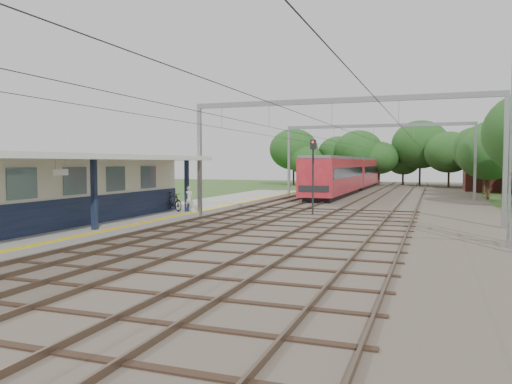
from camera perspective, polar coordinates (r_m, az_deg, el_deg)
The scene contains 14 objects.
ground at distance 15.81m, azimuth -14.23°, elevation -9.15°, with size 160.00×160.00×0.00m, color #2D4C1E.
ballast_bed at distance 43.17m, azimuth 13.47°, elevation -1.18°, with size 18.00×90.00×0.10m, color #473D33.
platform at distance 31.45m, azimuth -11.33°, elevation -2.59°, with size 5.00×52.00×0.35m, color gray.
yellow_stripe at distance 30.33m, azimuth -7.69°, elevation -2.42°, with size 0.45×52.00×0.01m, color yellow.
station_building at distance 26.47m, azimuth -21.80°, elevation 0.19°, with size 3.41×18.00×3.40m.
canopy at distance 24.96m, azimuth -21.50°, elevation 3.69°, with size 6.40×20.00×3.44m.
rail_tracks at distance 43.50m, azimuth 10.20°, elevation -0.94°, with size 11.80×88.00×0.15m.
catenary_system at distance 38.49m, azimuth 11.90°, elevation 6.44°, with size 17.22×88.00×7.00m.
tree_band at distance 70.09m, azimuth 15.83°, elevation 4.48°, with size 31.72×30.88×8.82m.
house_far at distance 65.20m, azimuth 26.23°, elevation 2.87°, with size 8.00×6.12×8.66m.
person at distance 31.39m, azimuth -7.71°, elevation -0.76°, with size 0.59×0.39×1.62m, color beige.
bicycle at distance 31.93m, azimuth -9.46°, elevation -1.10°, with size 0.55×1.96×1.18m, color black.
train at distance 58.66m, azimuth 10.75°, elevation 2.11°, with size 2.98×37.14×3.91m.
signal_post at distance 32.00m, azimuth 6.53°, elevation 2.97°, with size 0.38×0.33×4.86m.
Camera 1 is at (8.66, -12.78, 3.40)m, focal length 35.00 mm.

